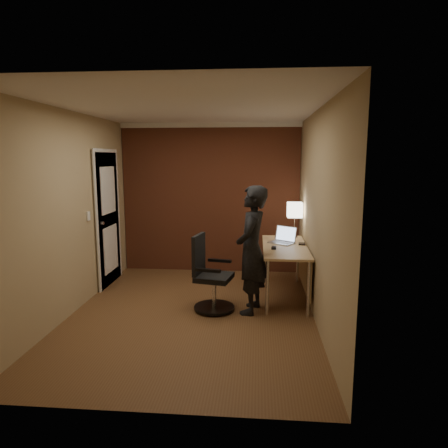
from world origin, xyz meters
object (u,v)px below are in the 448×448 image
(desk, at_px, (290,255))
(mouse, at_px, (274,248))
(wallet, at_px, (302,244))
(office_chair, at_px, (210,278))
(person, at_px, (252,250))
(desk_lamp, at_px, (295,210))
(laptop, at_px, (283,238))

(desk, relative_size, mouse, 15.00)
(wallet, distance_m, office_chair, 1.43)
(wallet, distance_m, person, 0.97)
(mouse, distance_m, person, 0.48)
(desk, bearing_deg, mouse, -138.54)
(desk_lamp, xyz_separation_m, wallet, (0.07, -0.50, -0.41))
(mouse, height_order, office_chair, office_chair)
(desk_lamp, height_order, wallet, desk_lamp)
(desk_lamp, relative_size, laptop, 1.28)
(mouse, height_order, person, person)
(desk, height_order, laptop, laptop)
(desk, relative_size, desk_lamp, 2.80)
(laptop, xyz_separation_m, mouse, (-0.15, -0.41, -0.05))
(desk, bearing_deg, office_chair, -151.39)
(desk_lamp, bearing_deg, laptop, -115.10)
(desk, relative_size, person, 0.94)
(desk, relative_size, wallet, 13.64)
(desk_lamp, bearing_deg, person, -117.88)
(desk_lamp, xyz_separation_m, office_chair, (-1.16, -1.17, -0.73))
(person, bearing_deg, desk_lamp, 163.68)
(desk_lamp, height_order, laptop, desk_lamp)
(desk, distance_m, office_chair, 1.21)
(mouse, relative_size, wallet, 0.91)
(office_chair, bearing_deg, desk, 28.61)
(laptop, xyz_separation_m, office_chair, (-0.97, -0.78, -0.37))
(desk_lamp, height_order, mouse, desk_lamp)
(wallet, bearing_deg, desk_lamp, 97.45)
(person, bearing_deg, wallet, 146.18)
(laptop, relative_size, person, 0.26)
(mouse, xyz_separation_m, office_chair, (-0.82, -0.37, -0.32))
(wallet, bearing_deg, desk, -150.24)
(desk_lamp, relative_size, person, 0.33)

